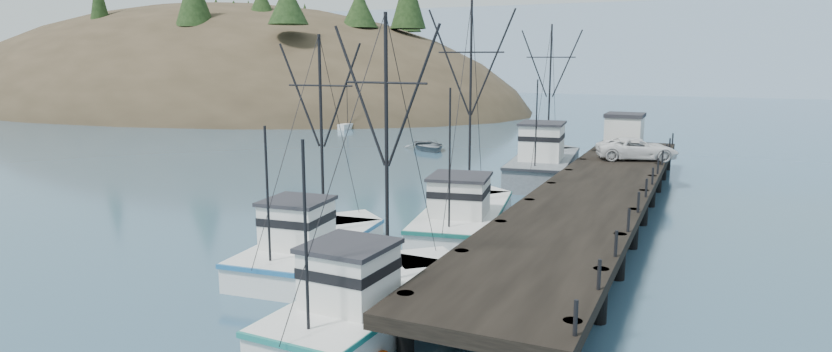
{
  "coord_description": "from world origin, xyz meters",
  "views": [
    {
      "loc": [
        19.73,
        -21.4,
        9.24
      ],
      "look_at": [
        4.36,
        12.2,
        2.5
      ],
      "focal_mm": 28.0,
      "sensor_mm": 36.0,
      "label": 1
    }
  ],
  "objects_px": {
    "pier": "(596,192)",
    "trawler_far": "(465,214)",
    "work_vessel": "(545,164)",
    "trawler_near": "(374,300)",
    "pickup_truck": "(637,149)",
    "trawler_mid": "(315,246)",
    "pier_shed": "(624,130)",
    "motorboat": "(428,150)"
  },
  "relations": [
    {
      "from": "pier_shed",
      "to": "motorboat",
      "type": "bearing_deg",
      "value": 165.98
    },
    {
      "from": "work_vessel",
      "to": "pier",
      "type": "bearing_deg",
      "value": -63.43
    },
    {
      "from": "motorboat",
      "to": "pickup_truck",
      "type": "bearing_deg",
      "value": -67.67
    },
    {
      "from": "pier",
      "to": "motorboat",
      "type": "bearing_deg",
      "value": 131.9
    },
    {
      "from": "pier",
      "to": "motorboat",
      "type": "relative_size",
      "value": 7.56
    },
    {
      "from": "pier_shed",
      "to": "motorboat",
      "type": "distance_m",
      "value": 20.55
    },
    {
      "from": "trawler_near",
      "to": "work_vessel",
      "type": "xyz_separation_m",
      "value": [
        -1.08,
        29.76,
        0.41
      ]
    },
    {
      "from": "trawler_near",
      "to": "pier_shed",
      "type": "distance_m",
      "value": 36.43
    },
    {
      "from": "work_vessel",
      "to": "pickup_truck",
      "type": "bearing_deg",
      "value": -0.89
    },
    {
      "from": "pickup_truck",
      "to": "trawler_mid",
      "type": "bearing_deg",
      "value": 136.67
    },
    {
      "from": "work_vessel",
      "to": "pier_shed",
      "type": "relative_size",
      "value": 4.48
    },
    {
      "from": "trawler_near",
      "to": "work_vessel",
      "type": "bearing_deg",
      "value": 92.07
    },
    {
      "from": "trawler_near",
      "to": "trawler_mid",
      "type": "relative_size",
      "value": 1.04
    },
    {
      "from": "pier",
      "to": "trawler_far",
      "type": "relative_size",
      "value": 3.47
    },
    {
      "from": "pier",
      "to": "pier_shed",
      "type": "height_order",
      "value": "pier_shed"
    },
    {
      "from": "trawler_near",
      "to": "pickup_truck",
      "type": "xyz_separation_m",
      "value": [
        5.62,
        29.65,
        1.97
      ]
    },
    {
      "from": "trawler_near",
      "to": "pickup_truck",
      "type": "height_order",
      "value": "trawler_near"
    },
    {
      "from": "motorboat",
      "to": "trawler_near",
      "type": "bearing_deg",
      "value": -108.63
    },
    {
      "from": "work_vessel",
      "to": "motorboat",
      "type": "xyz_separation_m",
      "value": [
        -14.67,
        11.27,
        -1.23
      ]
    },
    {
      "from": "pier",
      "to": "trawler_near",
      "type": "height_order",
      "value": "trawler_near"
    },
    {
      "from": "trawler_near",
      "to": "pickup_truck",
      "type": "distance_m",
      "value": 30.24
    },
    {
      "from": "pier",
      "to": "trawler_mid",
      "type": "distance_m",
      "value": 16.98
    },
    {
      "from": "pier",
      "to": "trawler_mid",
      "type": "height_order",
      "value": "trawler_mid"
    },
    {
      "from": "pier_shed",
      "to": "pickup_truck",
      "type": "xyz_separation_m",
      "value": [
        1.7,
        -6.47,
        -0.63
      ]
    },
    {
      "from": "pier",
      "to": "trawler_mid",
      "type": "bearing_deg",
      "value": -127.4
    },
    {
      "from": "pier",
      "to": "trawler_near",
      "type": "relative_size",
      "value": 3.95
    },
    {
      "from": "trawler_mid",
      "to": "work_vessel",
      "type": "bearing_deg",
      "value": 79.61
    },
    {
      "from": "trawler_mid",
      "to": "trawler_far",
      "type": "height_order",
      "value": "trawler_far"
    },
    {
      "from": "pier",
      "to": "trawler_near",
      "type": "xyz_separation_m",
      "value": [
        -4.65,
        -18.3,
        -0.87
      ]
    },
    {
      "from": "trawler_near",
      "to": "trawler_far",
      "type": "height_order",
      "value": "trawler_far"
    },
    {
      "from": "pier",
      "to": "work_vessel",
      "type": "height_order",
      "value": "work_vessel"
    },
    {
      "from": "work_vessel",
      "to": "pickup_truck",
      "type": "xyz_separation_m",
      "value": [
        6.7,
        -0.1,
        1.56
      ]
    },
    {
      "from": "pickup_truck",
      "to": "trawler_near",
      "type": "bearing_deg",
      "value": 150.35
    },
    {
      "from": "pier",
      "to": "motorboat",
      "type": "xyz_separation_m",
      "value": [
        -20.39,
        22.73,
        -1.69
      ]
    },
    {
      "from": "work_vessel",
      "to": "pier_shed",
      "type": "xyz_separation_m",
      "value": [
        4.99,
        6.37,
        2.19
      ]
    },
    {
      "from": "trawler_near",
      "to": "trawler_far",
      "type": "distance_m",
      "value": 13.46
    },
    {
      "from": "trawler_far",
      "to": "pier_shed",
      "type": "relative_size",
      "value": 3.96
    },
    {
      "from": "pier_shed",
      "to": "trawler_near",
      "type": "bearing_deg",
      "value": -96.19
    },
    {
      "from": "pickup_truck",
      "to": "motorboat",
      "type": "distance_m",
      "value": 24.36
    },
    {
      "from": "trawler_near",
      "to": "pier",
      "type": "bearing_deg",
      "value": 75.74
    },
    {
      "from": "trawler_mid",
      "to": "motorboat",
      "type": "xyz_separation_m",
      "value": [
        -10.09,
        36.2,
        -0.82
      ]
    },
    {
      "from": "trawler_near",
      "to": "trawler_far",
      "type": "relative_size",
      "value": 0.88
    }
  ]
}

